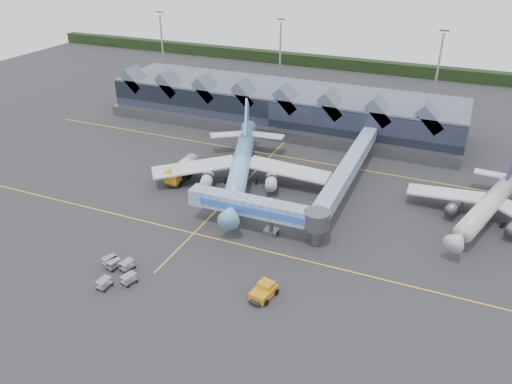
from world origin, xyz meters
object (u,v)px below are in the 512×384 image
at_px(main_airliner, 241,165).
at_px(regional_jet, 490,204).
at_px(fuel_truck, 182,169).
at_px(jet_bridge, 266,210).
at_px(pushback_tug, 264,291).

xyz_separation_m(main_airliner, regional_jet, (45.84, 3.41, -0.46)).
height_order(main_airliner, regional_jet, main_airliner).
height_order(main_airliner, fuel_truck, main_airliner).
bearing_deg(jet_bridge, main_airliner, 126.67).
bearing_deg(fuel_truck, main_airliner, 8.32).
relative_size(regional_jet, pushback_tug, 6.38).
distance_m(main_airliner, pushback_tug, 35.49).
height_order(fuel_truck, pushback_tug, fuel_truck).
height_order(regional_jet, jet_bridge, regional_jet).
xyz_separation_m(main_airliner, jet_bridge, (11.63, -15.27, 0.44)).
xyz_separation_m(fuel_truck, pushback_tug, (29.65, -28.09, -1.13)).
bearing_deg(fuel_truck, jet_bridge, -31.99).
bearing_deg(fuel_truck, regional_jet, 2.18).
relative_size(fuel_truck, pushback_tug, 2.23).
xyz_separation_m(jet_bridge, pushback_tug, (6.02, -15.38, -3.46)).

